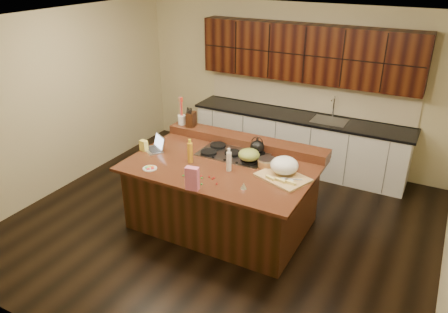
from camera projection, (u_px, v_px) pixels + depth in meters
The scene contains 33 objects.
room at pixel (222, 133), 5.48m from camera, with size 5.52×5.02×2.72m.
island at pixel (222, 194), 5.85m from camera, with size 2.40×1.60×0.92m.
back_ledge at pixel (246, 141), 6.19m from camera, with size 2.40×0.30×0.12m, color black.
cooktop at pixel (233, 154), 5.89m from camera, with size 0.92×0.52×0.05m.
back_counter at pixel (301, 112), 7.28m from camera, with size 3.70×0.66×2.40m.
kettle at pixel (257, 147), 5.82m from camera, with size 0.19×0.19×0.17m, color black.
green_bowl at pixel (249, 155), 5.62m from camera, with size 0.28×0.28×0.15m, color olive.
laptop at pixel (156, 146), 6.03m from camera, with size 0.37×0.35×0.20m.
oil_bottle at pixel (190, 153), 5.64m from camera, with size 0.07×0.07×0.27m, color gold.
vinegar_bottle at pixel (229, 161), 5.43m from camera, with size 0.06×0.06×0.25m, color silver.
wooden_tray at pixel (284, 168), 5.30m from camera, with size 0.71×0.61×0.24m.
ramekin_a at pixel (289, 182), 5.16m from camera, with size 0.10×0.10×0.04m, color white.
ramekin_b at pixel (284, 181), 5.18m from camera, with size 0.10×0.10×0.04m, color white.
ramekin_c at pixel (274, 167), 5.52m from camera, with size 0.10×0.10×0.04m, color white.
strainer_bowl at pixel (267, 163), 5.57m from camera, with size 0.24×0.24×0.09m, color #996B3F.
kitchen_timer at pixel (244, 186), 5.05m from camera, with size 0.08×0.08×0.07m, color silver.
pink_bag at pixel (192, 179), 4.98m from camera, with size 0.15×0.08×0.28m, color #DD688B.
candy_plate at pixel (150, 168), 5.52m from camera, with size 0.18×0.18×0.01m, color white.
package_box at pixel (144, 146), 6.00m from camera, with size 0.10×0.07×0.15m, color #F2DC55.
utensil_crock at pixel (182, 120), 6.59m from camera, with size 0.12×0.12×0.14m, color white.
knife_block at pixel (191, 119), 6.51m from camera, with size 0.11×0.18×0.22m, color black.
gumdrop_0 at pixel (201, 176), 5.33m from camera, with size 0.02×0.02×0.02m, color red.
gumdrop_1 at pixel (201, 184), 5.14m from camera, with size 0.02×0.02×0.02m, color #198C26.
gumdrop_2 at pixel (212, 179), 5.26m from camera, with size 0.02×0.02×0.02m, color red.
gumdrop_3 at pixel (202, 178), 5.27m from camera, with size 0.02×0.02×0.02m, color #198C26.
gumdrop_4 at pixel (214, 178), 5.28m from camera, with size 0.02×0.02×0.02m, color red.
gumdrop_5 at pixel (186, 177), 5.31m from camera, with size 0.02×0.02×0.02m, color #198C26.
gumdrop_6 at pixel (188, 171), 5.44m from camera, with size 0.02×0.02×0.02m, color red.
gumdrop_7 at pixel (183, 176), 5.33m from camera, with size 0.02×0.02×0.02m, color #198C26.
gumdrop_8 at pixel (209, 177), 5.30m from camera, with size 0.02×0.02×0.02m, color red.
gumdrop_9 at pixel (198, 177), 5.31m from camera, with size 0.02×0.02×0.02m, color #198C26.
gumdrop_10 at pixel (217, 184), 5.14m from camera, with size 0.02×0.02×0.02m, color red.
gumdrop_11 at pixel (188, 172), 5.43m from camera, with size 0.02×0.02×0.02m, color #198C26.
Camera 1 is at (2.42, -4.48, 3.40)m, focal length 35.00 mm.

